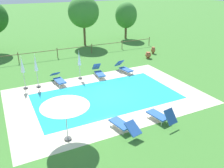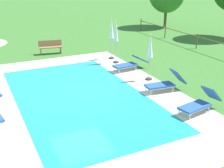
{
  "view_description": "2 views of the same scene",
  "coord_description": "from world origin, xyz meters",
  "px_view_note": "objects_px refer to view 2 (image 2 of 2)",
  "views": [
    {
      "loc": [
        -6.15,
        -13.1,
        7.19
      ],
      "look_at": [
        0.68,
        0.5,
        0.6
      ],
      "focal_mm": 38.02,
      "sensor_mm": 36.0,
      "label": 1
    },
    {
      "loc": [
        11.21,
        -3.89,
        5.16
      ],
      "look_at": [
        1.7,
        0.73,
        1.06
      ],
      "focal_mm": 47.3,
      "sensor_mm": 36.0,
      "label": 2
    }
  ],
  "objects_px": {
    "sun_lounger_south_near_corner": "(200,103)",
    "patio_umbrella_closed_row_mid_west": "(150,50)",
    "patio_umbrella_closed_row_west": "(112,32)",
    "patio_umbrella_closed_row_mid_east": "(116,34)",
    "wooden_bench_lawn_side": "(50,47)",
    "sun_lounger_north_far": "(165,83)",
    "sun_lounger_north_near_steps": "(130,64)"
  },
  "relations": [
    {
      "from": "sun_lounger_north_far",
      "to": "sun_lounger_south_near_corner",
      "type": "relative_size",
      "value": 0.97
    },
    {
      "from": "sun_lounger_south_near_corner",
      "to": "patio_umbrella_closed_row_west",
      "type": "distance_m",
      "value": 8.24
    },
    {
      "from": "sun_lounger_north_far",
      "to": "patio_umbrella_closed_row_west",
      "type": "distance_m",
      "value": 5.94
    },
    {
      "from": "sun_lounger_north_far",
      "to": "sun_lounger_south_near_corner",
      "type": "xyz_separation_m",
      "value": [
        2.35,
        -0.06,
        -0.0
      ]
    },
    {
      "from": "sun_lounger_north_near_steps",
      "to": "sun_lounger_north_far",
      "type": "bearing_deg",
      "value": -0.72
    },
    {
      "from": "sun_lounger_north_far",
      "to": "patio_umbrella_closed_row_west",
      "type": "bearing_deg",
      "value": 178.86
    },
    {
      "from": "patio_umbrella_closed_row_mid_east",
      "to": "sun_lounger_north_far",
      "type": "bearing_deg",
      "value": 0.32
    },
    {
      "from": "sun_lounger_south_near_corner",
      "to": "patio_umbrella_closed_row_mid_east",
      "type": "height_order",
      "value": "patio_umbrella_closed_row_mid_east"
    },
    {
      "from": "patio_umbrella_closed_row_mid_west",
      "to": "wooden_bench_lawn_side",
      "type": "distance_m",
      "value": 7.78
    },
    {
      "from": "patio_umbrella_closed_row_mid_west",
      "to": "patio_umbrella_closed_row_mid_east",
      "type": "bearing_deg",
      "value": -176.88
    },
    {
      "from": "sun_lounger_south_near_corner",
      "to": "sun_lounger_north_near_steps",
      "type": "bearing_deg",
      "value": 178.99
    },
    {
      "from": "sun_lounger_north_near_steps",
      "to": "sun_lounger_north_far",
      "type": "xyz_separation_m",
      "value": [
        3.36,
        -0.04,
        0.03
      ]
    },
    {
      "from": "sun_lounger_north_far",
      "to": "wooden_bench_lawn_side",
      "type": "bearing_deg",
      "value": -160.93
    },
    {
      "from": "patio_umbrella_closed_row_mid_west",
      "to": "sun_lounger_north_far",
      "type": "bearing_deg",
      "value": -5.59
    },
    {
      "from": "patio_umbrella_closed_row_west",
      "to": "patio_umbrella_closed_row_mid_east",
      "type": "distance_m",
      "value": 0.91
    },
    {
      "from": "patio_umbrella_closed_row_mid_east",
      "to": "patio_umbrella_closed_row_west",
      "type": "bearing_deg",
      "value": 170.99
    },
    {
      "from": "sun_lounger_north_near_steps",
      "to": "sun_lounger_south_near_corner",
      "type": "bearing_deg",
      "value": -1.01
    },
    {
      "from": "patio_umbrella_closed_row_mid_east",
      "to": "wooden_bench_lawn_side",
      "type": "xyz_separation_m",
      "value": [
        -3.72,
        -2.95,
        -1.23
      ]
    },
    {
      "from": "sun_lounger_south_near_corner",
      "to": "patio_umbrella_closed_row_mid_west",
      "type": "bearing_deg",
      "value": 176.89
    },
    {
      "from": "patio_umbrella_closed_row_west",
      "to": "patio_umbrella_closed_row_mid_east",
      "type": "bearing_deg",
      "value": -9.01
    },
    {
      "from": "sun_lounger_north_near_steps",
      "to": "patio_umbrella_closed_row_west",
      "type": "distance_m",
      "value": 2.77
    },
    {
      "from": "sun_lounger_north_near_steps",
      "to": "patio_umbrella_closed_row_mid_west",
      "type": "distance_m",
      "value": 2.16
    },
    {
      "from": "sun_lounger_south_near_corner",
      "to": "patio_umbrella_closed_row_mid_west",
      "type": "distance_m",
      "value": 4.1
    },
    {
      "from": "sun_lounger_north_near_steps",
      "to": "patio_umbrella_closed_row_mid_east",
      "type": "distance_m",
      "value": 2.04
    },
    {
      "from": "patio_umbrella_closed_row_west",
      "to": "sun_lounger_south_near_corner",
      "type": "bearing_deg",
      "value": -1.22
    },
    {
      "from": "sun_lounger_north_far",
      "to": "patio_umbrella_closed_row_mid_west",
      "type": "xyz_separation_m",
      "value": [
        -1.57,
        0.15,
        1.17
      ]
    },
    {
      "from": "patio_umbrella_closed_row_mid_east",
      "to": "wooden_bench_lawn_side",
      "type": "height_order",
      "value": "patio_umbrella_closed_row_mid_east"
    },
    {
      "from": "sun_lounger_south_near_corner",
      "to": "patio_umbrella_closed_row_mid_east",
      "type": "distance_m",
      "value": 7.36
    },
    {
      "from": "sun_lounger_north_near_steps",
      "to": "patio_umbrella_closed_row_west",
      "type": "height_order",
      "value": "patio_umbrella_closed_row_west"
    },
    {
      "from": "sun_lounger_north_near_steps",
      "to": "patio_umbrella_closed_row_west",
      "type": "bearing_deg",
      "value": 178.28
    },
    {
      "from": "sun_lounger_north_far",
      "to": "patio_umbrella_closed_row_mid_west",
      "type": "height_order",
      "value": "patio_umbrella_closed_row_mid_west"
    },
    {
      "from": "sun_lounger_south_near_corner",
      "to": "patio_umbrella_closed_row_west",
      "type": "xyz_separation_m",
      "value": [
        -8.14,
        0.17,
        1.31
      ]
    }
  ]
}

